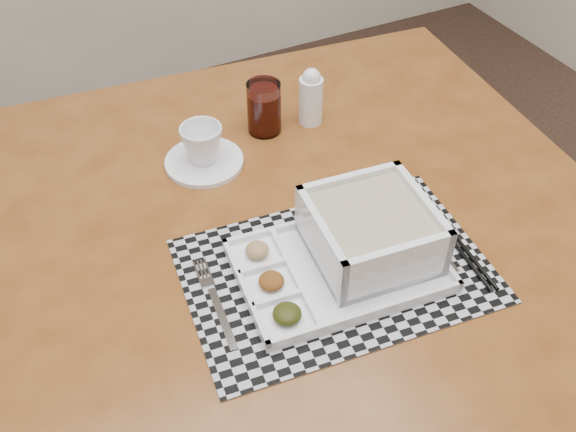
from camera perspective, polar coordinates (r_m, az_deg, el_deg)
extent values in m
cube|color=#5B2C10|center=(1.12, 1.11, -1.60)|extent=(1.22, 1.22, 0.04)
cylinder|color=#5B2C10|center=(1.74, -21.07, -4.34)|extent=(0.06, 0.06, 0.79)
cylinder|color=#5B2C10|center=(1.90, 9.48, 3.40)|extent=(0.06, 0.06, 0.79)
cube|color=#5B2C10|center=(1.51, -5.65, 8.72)|extent=(0.95, 0.13, 0.09)
cube|color=#5B2C10|center=(1.14, -22.19, -9.88)|extent=(0.13, 0.95, 0.09)
cube|color=#5B2C10|center=(1.37, 20.01, 1.56)|extent=(0.13, 0.95, 0.09)
cube|color=#ABACB3|center=(1.03, 4.29, -4.86)|extent=(0.51, 0.37, 0.00)
cube|color=white|center=(1.03, 4.52, -4.60)|extent=(0.34, 0.25, 0.01)
cube|color=white|center=(1.09, 2.28, -0.32)|extent=(0.32, 0.04, 0.01)
cube|color=white|center=(0.96, 7.15, -8.57)|extent=(0.32, 0.04, 0.01)
cube|color=white|center=(0.98, -3.84, -6.58)|extent=(0.03, 0.22, 0.01)
cube|color=white|center=(1.08, 12.14, -1.94)|extent=(0.03, 0.22, 0.01)
cube|color=white|center=(1.00, 0.60, -5.33)|extent=(0.03, 0.20, 0.01)
cube|color=white|center=(0.97, -1.03, -7.43)|extent=(0.08, 0.02, 0.01)
cube|color=white|center=(1.01, -2.35, -4.61)|extent=(0.08, 0.02, 0.01)
ellipsoid|color=black|center=(0.95, -0.09, -8.68)|extent=(0.04, 0.04, 0.02)
ellipsoid|color=#4D210C|center=(0.99, -1.49, -5.78)|extent=(0.04, 0.04, 0.02)
ellipsoid|color=olive|center=(1.03, -2.76, -3.04)|extent=(0.04, 0.04, 0.02)
cube|color=white|center=(1.05, 7.17, -2.82)|extent=(0.20, 0.20, 0.01)
cube|color=white|center=(1.07, 5.34, 1.78)|extent=(0.19, 0.03, 0.09)
cube|color=white|center=(0.97, 9.61, -4.65)|extent=(0.19, 0.03, 0.09)
cube|color=white|center=(0.99, 2.87, -2.53)|extent=(0.03, 0.19, 0.09)
cube|color=white|center=(1.05, 11.58, -0.08)|extent=(0.03, 0.19, 0.09)
cube|color=gray|center=(1.02, 7.34, -1.43)|extent=(0.18, 0.18, 0.08)
cube|color=silver|center=(0.97, -6.01, -9.06)|extent=(0.02, 0.12, 0.00)
cube|color=silver|center=(1.02, -7.20, -5.89)|extent=(0.02, 0.02, 0.00)
cube|color=silver|center=(1.04, -8.13, -4.83)|extent=(0.01, 0.04, 0.00)
cube|color=silver|center=(1.04, -7.81, -4.74)|extent=(0.01, 0.04, 0.00)
cube|color=silver|center=(1.04, -7.49, -4.66)|extent=(0.01, 0.04, 0.00)
cube|color=silver|center=(1.04, -7.17, -4.58)|extent=(0.01, 0.04, 0.00)
cube|color=silver|center=(1.09, 13.15, -2.68)|extent=(0.02, 0.12, 0.00)
ellipsoid|color=silver|center=(1.14, 10.91, 0.42)|extent=(0.04, 0.06, 0.01)
cylinder|color=black|center=(1.10, 14.30, -2.01)|extent=(0.03, 0.24, 0.01)
cylinder|color=black|center=(1.11, 14.74, -1.88)|extent=(0.03, 0.24, 0.01)
cylinder|color=white|center=(1.23, -7.46, 4.80)|extent=(0.15, 0.15, 0.01)
imported|color=white|center=(1.21, -7.64, 6.36)|extent=(0.10, 0.10, 0.07)
cylinder|color=white|center=(1.28, -2.14, 9.59)|extent=(0.07, 0.07, 0.11)
cylinder|color=#3C0904|center=(1.29, -2.13, 9.19)|extent=(0.06, 0.06, 0.09)
cylinder|color=white|center=(1.31, 2.04, 10.18)|extent=(0.05, 0.05, 0.10)
sphere|color=white|center=(1.28, 2.10, 12.23)|extent=(0.04, 0.04, 0.04)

